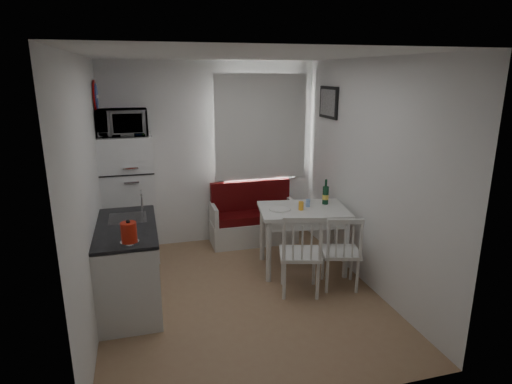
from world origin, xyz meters
The scene contains 22 objects.
floor centered at (0.00, 0.00, 0.00)m, with size 3.00×3.50×0.02m, color #9E7654.
ceiling centered at (0.00, 0.00, 2.60)m, with size 3.00×3.50×0.02m, color white.
wall_back centered at (0.00, 1.75, 1.30)m, with size 3.00×0.02×2.60m, color white.
wall_front centered at (0.00, -1.75, 1.30)m, with size 3.00×0.02×2.60m, color white.
wall_left centered at (-1.50, 0.00, 1.30)m, with size 0.02×3.50×2.60m, color white.
wall_right centered at (1.50, 0.00, 1.30)m, with size 0.02×3.50×2.60m, color white.
window centered at (0.70, 1.72, 1.62)m, with size 1.22×0.06×1.47m, color silver.
curtain centered at (0.70, 1.65, 1.68)m, with size 1.35×0.02×1.50m, color white.
kitchen_counter centered at (-1.20, 0.16, 0.46)m, with size 0.62×1.32×1.16m.
wall_sign centered at (-1.47, 1.45, 2.15)m, with size 0.40×0.40×0.03m, color #1A3C9D.
picture_frame centered at (1.48, 1.10, 2.05)m, with size 0.04×0.52×0.42m, color black.
bench centered at (0.54, 1.51, 0.30)m, with size 1.25×0.48×0.89m.
dining_table centered at (0.91, 0.47, 0.72)m, with size 1.18×0.92×0.81m.
chair_left centered at (0.66, -0.20, 0.60)m, with size 0.56×0.55×0.52m.
chair_right centered at (1.16, -0.19, 0.56)m, with size 0.51×0.50×0.48m.
fridge centered at (-1.18, 1.40, 0.84)m, with size 0.67×0.67×1.67m, color white.
microwave centered at (-1.18, 1.35, 1.84)m, with size 0.60×0.40×0.33m, color white.
kettle centered at (-1.15, -0.38, 1.02)m, with size 0.17×0.17×0.23m, color red.
wine_bottle centered at (1.25, 0.57, 0.97)m, with size 0.08×0.08×0.32m, color #123A22, non-canonical shape.
drinking_glass_orange centered at (0.86, 0.42, 0.86)m, with size 0.06×0.06×0.11m, color #FFAE2A.
drinking_glass_blue centered at (0.99, 0.52, 0.85)m, with size 0.06×0.06×0.09m, color #8BB0EC.
plate centered at (0.61, 0.49, 0.82)m, with size 0.26×0.26×0.02m, color white.
Camera 1 is at (-1.00, -4.25, 2.44)m, focal length 30.00 mm.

